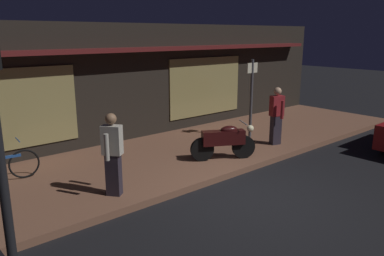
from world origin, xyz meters
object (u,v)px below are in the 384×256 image
at_px(motorcycle, 224,141).
at_px(sign_post, 251,94).
at_px(person_bystander, 276,115).
at_px(person_photographer, 113,153).

bearing_deg(motorcycle, sign_post, 24.98).
xyz_separation_m(motorcycle, person_bystander, (2.12, 0.01, 0.38)).
distance_m(motorcycle, person_bystander, 2.15).
xyz_separation_m(person_bystander, sign_post, (0.02, 0.99, 0.48)).
relative_size(motorcycle, person_bystander, 0.93).
xyz_separation_m(motorcycle, person_photographer, (-3.25, -0.13, 0.38)).
height_order(person_photographer, person_bystander, same).
distance_m(person_bystander, sign_post, 1.10).
bearing_deg(sign_post, motorcycle, -155.02).
relative_size(motorcycle, sign_post, 0.65).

